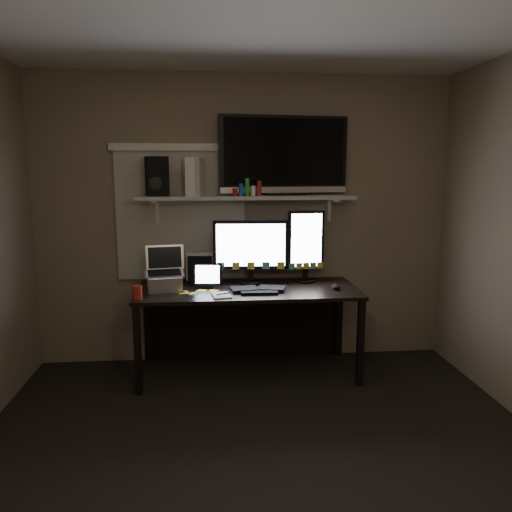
{
  "coord_description": "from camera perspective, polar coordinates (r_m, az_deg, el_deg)",
  "views": [
    {
      "loc": [
        -0.3,
        -2.55,
        1.7
      ],
      "look_at": [
        0.05,
        1.25,
        1.03
      ],
      "focal_mm": 35.0,
      "sensor_mm": 36.0,
      "label": 1
    }
  ],
  "objects": [
    {
      "name": "keyboard",
      "position": [
        4.03,
        0.23,
        -3.8
      ],
      "size": [
        0.45,
        0.19,
        0.03
      ],
      "primitive_type": "cube",
      "rotation": [
        0.0,
        0.0,
        -0.04
      ],
      "color": "black",
      "rests_on": "desk"
    },
    {
      "name": "bottles",
      "position": [
        4.13,
        -1.02,
        7.91
      ],
      "size": [
        0.24,
        0.07,
        0.15
      ],
      "primitive_type": null,
      "rotation": [
        0.0,
        0.0,
        -0.08
      ],
      "color": "#A50F0C",
      "rests_on": "wall_shelf"
    },
    {
      "name": "tv",
      "position": [
        4.27,
        3.19,
        11.39
      ],
      "size": [
        1.11,
        0.34,
        0.66
      ],
      "primitive_type": "cube",
      "rotation": [
        0.0,
        0.0,
        0.13
      ],
      "color": "black",
      "rests_on": "wall_shelf"
    },
    {
      "name": "notepad",
      "position": [
        3.87,
        -3.99,
        -4.51
      ],
      "size": [
        0.16,
        0.21,
        0.01
      ],
      "primitive_type": "cube",
      "rotation": [
        0.0,
        0.0,
        0.15
      ],
      "color": "silver",
      "rests_on": "desk"
    },
    {
      "name": "tablet",
      "position": [
        4.12,
        -5.56,
        -2.25
      ],
      "size": [
        0.24,
        0.12,
        0.21
      ],
      "primitive_type": "cube",
      "rotation": [
        0.0,
        0.0,
        -0.08
      ],
      "color": "black",
      "rests_on": "desk"
    },
    {
      "name": "wall_shelf",
      "position": [
        4.19,
        -1.18,
        6.73
      ],
      "size": [
        1.8,
        0.35,
        0.03
      ],
      "primitive_type": "cube",
      "color": "#A6A6A1",
      "rests_on": "back_wall"
    },
    {
      "name": "floor",
      "position": [
        3.08,
        1.28,
        -23.55
      ],
      "size": [
        3.6,
        3.6,
        0.0
      ],
      "primitive_type": "plane",
      "color": "black",
      "rests_on": "ground"
    },
    {
      "name": "monitor_portrait",
      "position": [
        4.3,
        5.71,
        1.14
      ],
      "size": [
        0.32,
        0.09,
        0.63
      ],
      "primitive_type": "cube",
      "rotation": [
        0.0,
        0.0,
        0.1
      ],
      "color": "black",
      "rests_on": "desk"
    },
    {
      "name": "sticky_notes",
      "position": [
        4.01,
        -6.82,
        -4.11
      ],
      "size": [
        0.35,
        0.28,
        0.0
      ],
      "primitive_type": null,
      "rotation": [
        0.0,
        0.0,
        0.18
      ],
      "color": "gold",
      "rests_on": "desk"
    },
    {
      "name": "speaker",
      "position": [
        4.2,
        -11.27,
        8.92
      ],
      "size": [
        0.21,
        0.24,
        0.32
      ],
      "primitive_type": "cube",
      "rotation": [
        0.0,
        0.0,
        0.21
      ],
      "color": "black",
      "rests_on": "wall_shelf"
    },
    {
      "name": "desk",
      "position": [
        4.27,
        -1.06,
        -5.65
      ],
      "size": [
        1.8,
        0.75,
        0.73
      ],
      "color": "black",
      "rests_on": "floor"
    },
    {
      "name": "window_blinds",
      "position": [
        4.36,
        -8.57,
        4.57
      ],
      "size": [
        1.1,
        0.02,
        1.1
      ],
      "primitive_type": "cube",
      "color": "beige",
      "rests_on": "back_wall"
    },
    {
      "name": "back_wall",
      "position": [
        4.38,
        -1.33,
        4.05
      ],
      "size": [
        3.6,
        0.0,
        3.6
      ],
      "primitive_type": "plane",
      "rotation": [
        1.57,
        0.0,
        0.0
      ],
      "color": "#80735C",
      "rests_on": "floor"
    },
    {
      "name": "monitor_landscape",
      "position": [
        4.22,
        -0.6,
        0.52
      ],
      "size": [
        0.64,
        0.09,
        0.56
      ],
      "primitive_type": "cube",
      "rotation": [
        0.0,
        0.0,
        -0.04
      ],
      "color": "black",
      "rests_on": "desk"
    },
    {
      "name": "file_sorter",
      "position": [
        4.3,
        -6.38,
        -1.4
      ],
      "size": [
        0.21,
        0.12,
        0.26
      ],
      "primitive_type": "cube",
      "rotation": [
        0.0,
        0.0,
        -0.13
      ],
      "color": "black",
      "rests_on": "desk"
    },
    {
      "name": "mouse",
      "position": [
        4.13,
        9.09,
        -3.5
      ],
      "size": [
        0.08,
        0.11,
        0.04
      ],
      "primitive_type": "ellipsoid",
      "rotation": [
        0.0,
        0.0,
        -0.13
      ],
      "color": "black",
      "rests_on": "desk"
    },
    {
      "name": "game_console",
      "position": [
        4.18,
        -6.97,
        8.97
      ],
      "size": [
        0.15,
        0.27,
        0.31
      ],
      "primitive_type": "cube",
      "rotation": [
        0.0,
        0.0,
        -0.3
      ],
      "color": "silver",
      "rests_on": "wall_shelf"
    },
    {
      "name": "cup",
      "position": [
        3.85,
        -13.4,
        -4.09
      ],
      "size": [
        0.08,
        0.08,
        0.11
      ],
      "primitive_type": "cylinder",
      "rotation": [
        0.0,
        0.0,
        -0.1
      ],
      "color": "maroon",
      "rests_on": "desk"
    },
    {
      "name": "laptop",
      "position": [
        4.07,
        -10.46,
        -1.51
      ],
      "size": [
        0.34,
        0.3,
        0.34
      ],
      "primitive_type": "cube",
      "rotation": [
        0.0,
        0.0,
        0.16
      ],
      "color": "silver",
      "rests_on": "desk"
    }
  ]
}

